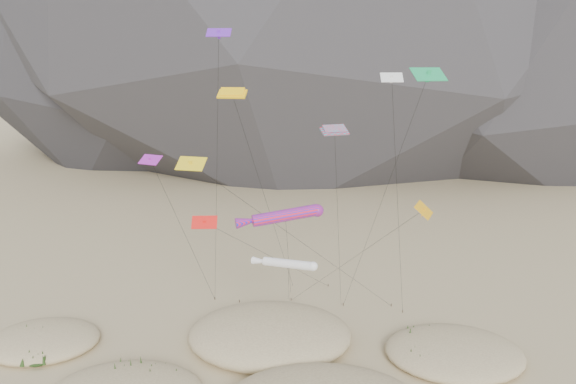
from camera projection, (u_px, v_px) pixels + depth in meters
The scene contains 6 objects.
kite_stakes at pixel (309, 302), 60.85m from camera, with size 20.23×8.27×0.30m.
rainbow_tube_kite at pixel (282, 216), 45.61m from camera, with size 7.25×17.13×14.23m.
white_tube_kite at pixel (285, 264), 47.94m from camera, with size 5.83×14.05×9.43m.
orange_parafoil at pixel (233, 98), 44.37m from camera, with size 5.75×17.69×23.68m.
multi_parafoil at pixel (335, 133), 45.97m from camera, with size 2.90×11.20×20.62m.
delta_kites at pixel (307, 141), 45.38m from camera, with size 25.33×21.45×28.16m.
Camera 1 is at (1.77, -33.43, 25.75)m, focal length 35.00 mm.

